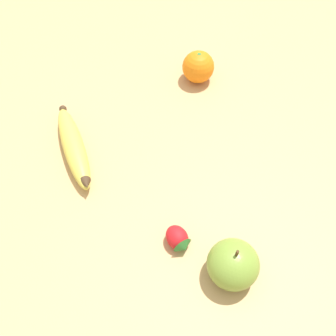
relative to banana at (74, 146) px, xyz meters
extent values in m
plane|color=tan|center=(0.06, 0.00, -0.02)|extent=(3.00, 3.00, 0.00)
ellipsoid|color=#DBCC4C|center=(0.00, 0.00, 0.00)|extent=(0.13, 0.20, 0.04)
cone|color=#47331E|center=(0.05, -0.08, 0.01)|extent=(0.03, 0.03, 0.03)
sphere|color=#47331E|center=(-0.05, 0.09, 0.00)|extent=(0.02, 0.02, 0.02)
sphere|color=orange|center=(0.21, 0.23, 0.02)|extent=(0.07, 0.07, 0.07)
cylinder|color=#337A33|center=(0.21, 0.23, 0.05)|extent=(0.01, 0.01, 0.00)
ellipsoid|color=red|center=(0.21, -0.16, 0.00)|extent=(0.05, 0.06, 0.03)
cone|color=#337A33|center=(0.23, -0.18, 0.00)|extent=(0.03, 0.03, 0.03)
ellipsoid|color=olive|center=(0.30, -0.20, 0.02)|extent=(0.08, 0.08, 0.07)
cylinder|color=#4C3319|center=(0.30, -0.20, 0.06)|extent=(0.00, 0.00, 0.01)
camera|label=1|loc=(0.23, -0.43, 0.58)|focal=42.00mm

